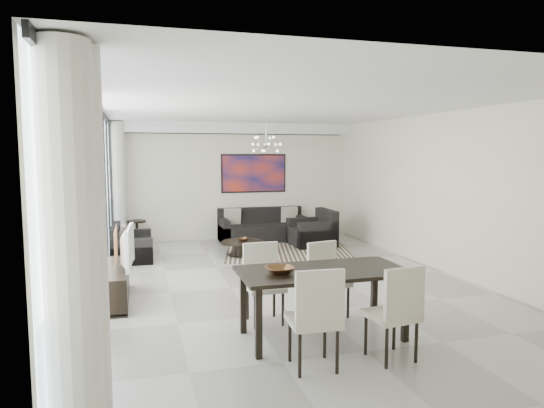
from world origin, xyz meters
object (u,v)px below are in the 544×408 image
object	(u,v)px
tv_console	(112,284)
dining_table	(323,277)
sofa_main	(263,229)
coffee_table	(243,247)
television	(122,247)

from	to	relation	value
tv_console	dining_table	world-z (taller)	dining_table
sofa_main	dining_table	size ratio (longest dim) A/B	1.11
coffee_table	sofa_main	xyz separation A→B (m)	(0.89, 1.70, 0.09)
tv_console	television	bearing A→B (deg)	-1.43
coffee_table	sofa_main	bearing A→B (deg)	62.45
tv_console	television	world-z (taller)	television
dining_table	tv_console	bearing A→B (deg)	139.06
tv_console	dining_table	xyz separation A→B (m)	(2.45, -2.12, 0.48)
television	dining_table	bearing A→B (deg)	-129.23
coffee_table	dining_table	distance (m)	4.75
sofa_main	television	world-z (taller)	television
dining_table	coffee_table	bearing A→B (deg)	89.29
coffee_table	television	world-z (taller)	television
television	dining_table	world-z (taller)	television
sofa_main	television	xyz separation A→B (m)	(-3.24, -4.30, 0.53)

